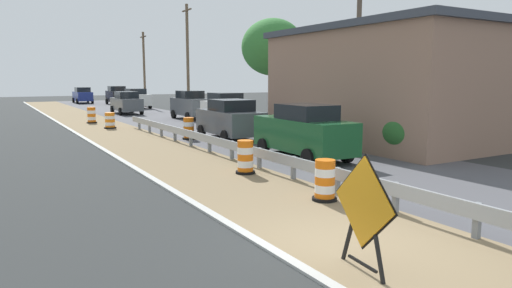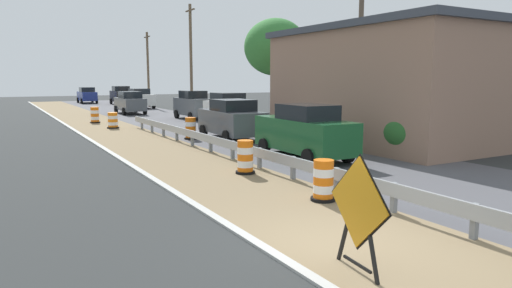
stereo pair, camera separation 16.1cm
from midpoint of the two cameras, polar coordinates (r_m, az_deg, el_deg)
name	(u,v)px [view 1 (the left image)]	position (r m, az deg, el deg)	size (l,w,h in m)	color
ground_plane	(349,247)	(8.63, 10.93, -12.53)	(160.00, 160.00, 0.00)	#2B2D2D
median_dirt_strip	(377,240)	(9.08, 14.29, -11.56)	(3.79, 120.00, 0.01)	#7F6B4C
curb_near_edge	(290,262)	(7.88, 3.59, -14.41)	(0.20, 120.00, 0.11)	#ADADA8
warning_sign_diamond	(363,207)	(7.37, 12.61, -7.72)	(0.21, 1.53, 1.90)	black
traffic_barrel_nearest	(325,182)	(11.56, 8.17, -4.73)	(0.63, 0.63, 1.03)	orange
traffic_barrel_close	(245,159)	(14.67, -1.65, -1.82)	(0.63, 0.63, 1.08)	orange
traffic_barrel_mid	(189,129)	(23.21, -8.57, 1.81)	(0.65, 0.65, 1.10)	orange
traffic_barrel_far	(110,121)	(29.35, -17.87, 2.70)	(0.73, 0.73, 0.97)	orange
traffic_barrel_farther	(92,116)	(33.26, -19.92, 3.31)	(0.68, 0.68, 1.09)	orange
car_lead_near_lane	(304,131)	(17.48, 5.68, 1.57)	(2.02, 4.74, 2.07)	#195128
car_trailing_near_lane	(136,98)	(48.64, -14.78, 5.51)	(2.18, 4.30, 2.00)	silver
car_lead_far_lane	(126,103)	(41.16, -15.94, 4.97)	(2.03, 4.64, 1.91)	#4C5156
car_mid_far_lane	(191,105)	(34.70, -8.24, 4.82)	(1.97, 4.21, 2.12)	#4C5156
car_trailing_far_lane	(230,119)	(22.98, -3.45, 3.08)	(2.20, 4.41, 2.00)	#4C5156
car_distant_a	(117,95)	(56.31, -16.98, 5.82)	(2.15, 4.12, 2.14)	black
car_distant_b	(83,95)	(60.83, -20.85, 5.70)	(2.01, 4.60, 1.95)	navy
car_distant_c	(226,110)	(29.37, -3.88, 4.30)	(2.07, 4.07, 2.13)	silver
roadside_shop_near	(402,85)	(23.57, 17.52, 7.04)	(9.23, 10.87, 5.42)	#93705B
utility_pole_near	(358,47)	(23.08, 12.40, 11.68)	(0.24, 1.80, 8.72)	brown
utility_pole_mid	(188,58)	(39.08, -8.62, 10.52)	(0.24, 1.80, 9.07)	brown
utility_pole_far	(144,68)	(51.03, -13.84, 9.14)	(0.24, 1.80, 7.90)	brown
bush_roadside	(414,131)	(18.77, 18.80, 1.49)	(2.50, 2.50, 1.98)	#286028
tree_roadside	(273,47)	(30.37, 1.95, 11.92)	(4.08, 4.08, 6.88)	#4C3D2D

